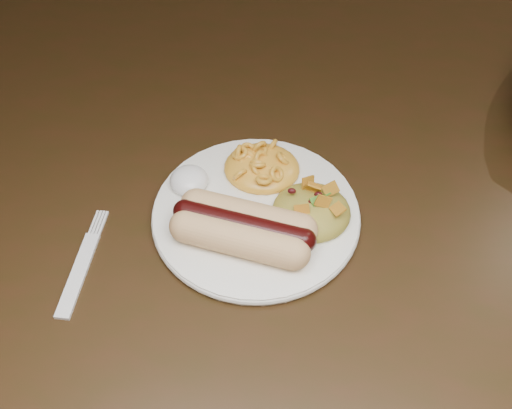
# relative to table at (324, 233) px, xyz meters

# --- Properties ---
(table) EXTENTS (1.60, 0.90, 0.75)m
(table) POSITION_rel_table_xyz_m (0.00, 0.00, 0.00)
(table) COLOR black
(table) RESTS_ON floor
(plate) EXTENTS (0.26, 0.26, 0.01)m
(plate) POSITION_rel_table_xyz_m (-0.08, -0.06, 0.10)
(plate) COLOR white
(plate) RESTS_ON table
(hotdog) EXTENTS (0.13, 0.08, 0.03)m
(hotdog) POSITION_rel_table_xyz_m (-0.09, -0.10, 0.12)
(hotdog) COLOR tan
(hotdog) RESTS_ON plate
(mac_and_cheese) EXTENTS (0.09, 0.08, 0.03)m
(mac_and_cheese) POSITION_rel_table_xyz_m (-0.08, -0.00, 0.12)
(mac_and_cheese) COLOR orange
(mac_and_cheese) RESTS_ON plate
(sour_cream) EXTENTS (0.05, 0.05, 0.03)m
(sour_cream) POSITION_rel_table_xyz_m (-0.16, -0.03, 0.12)
(sour_cream) COLOR white
(sour_cream) RESTS_ON plate
(taco_salad) EXTENTS (0.08, 0.08, 0.04)m
(taco_salad) POSITION_rel_table_xyz_m (-0.02, -0.06, 0.12)
(taco_salad) COLOR orange
(taco_salad) RESTS_ON plate
(fork) EXTENTS (0.02, 0.13, 0.00)m
(fork) POSITION_rel_table_xyz_m (-0.24, -0.16, 0.09)
(fork) COLOR white
(fork) RESTS_ON table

